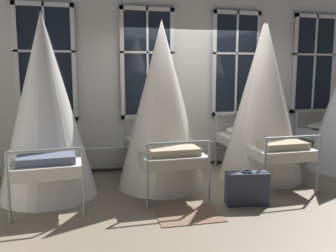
{
  "coord_description": "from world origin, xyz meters",
  "views": [
    {
      "loc": [
        -2.26,
        -5.46,
        1.79
      ],
      "look_at": [
        -0.76,
        -0.04,
        0.93
      ],
      "focal_mm": 39.65,
      "sensor_mm": 36.0,
      "label": 1
    }
  ],
  "objects_px": {
    "cot_second": "(162,107)",
    "suitcase_dark": "(247,188)",
    "cot_third": "(263,102)",
    "cot_first": "(45,109)"
  },
  "relations": [
    {
      "from": "suitcase_dark",
      "to": "cot_third",
      "type": "bearing_deg",
      "value": 64.29
    },
    {
      "from": "cot_third",
      "to": "cot_first",
      "type": "bearing_deg",
      "value": 90.46
    },
    {
      "from": "cot_first",
      "to": "cot_third",
      "type": "distance_m",
      "value": 3.36
    },
    {
      "from": "cot_second",
      "to": "suitcase_dark",
      "type": "distance_m",
      "value": 1.74
    },
    {
      "from": "cot_first",
      "to": "cot_second",
      "type": "height_order",
      "value": "cot_first"
    },
    {
      "from": "cot_second",
      "to": "suitcase_dark",
      "type": "relative_size",
      "value": 4.28
    },
    {
      "from": "cot_second",
      "to": "cot_third",
      "type": "height_order",
      "value": "cot_third"
    },
    {
      "from": "cot_first",
      "to": "cot_third",
      "type": "relative_size",
      "value": 0.98
    },
    {
      "from": "cot_third",
      "to": "suitcase_dark",
      "type": "height_order",
      "value": "cot_third"
    },
    {
      "from": "cot_second",
      "to": "suitcase_dark",
      "type": "height_order",
      "value": "cot_second"
    }
  ]
}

